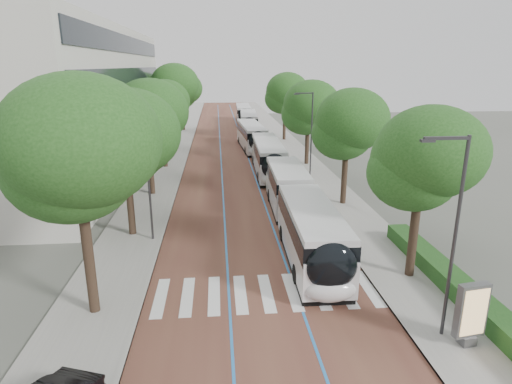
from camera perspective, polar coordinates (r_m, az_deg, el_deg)
The scene contains 22 objects.
ground at distance 20.11m, azimuth 1.17°, elevation -14.75°, with size 160.00×160.00×0.00m, color #51544C.
road at distance 58.06m, azimuth -3.20°, elevation 6.16°, with size 11.00×140.00×0.02m, color #552D26.
sidewalk_left at distance 58.28m, azimuth -10.63°, elevation 5.99°, with size 4.00×140.00×0.12m, color gray.
sidewalk_right at distance 58.78m, azimuth 4.16°, elevation 6.32°, with size 4.00×140.00×0.12m, color gray.
kerb_left at distance 58.13m, azimuth -8.76°, elevation 6.06°, with size 0.20×140.00×0.14m, color gray.
kerb_right at distance 58.50m, azimuth 2.32°, elevation 6.30°, with size 0.20×140.00×0.14m, color gray.
zebra_crossing at distance 20.98m, azimuth 1.42°, elevation -13.25°, with size 10.55×3.60×0.01m.
lane_line_left at distance 58.02m, azimuth -4.79°, elevation 6.14°, with size 0.12×126.00×0.01m, color #246DB6.
lane_line_right at distance 58.13m, azimuth -1.62°, elevation 6.21°, with size 0.12×126.00×0.01m, color #246DB6.
office_building at distance 48.49m, azimuth -26.87°, elevation 10.73°, with size 18.11×40.00×14.00m.
hedge at distance 22.63m, azimuth 25.21°, elevation -11.18°, with size 1.20×14.00×0.80m, color #153C15.
streetlight_near at distance 17.42m, azimuth 24.70°, elevation -3.89°, with size 1.82×0.20×8.00m.
streetlight_far at distance 40.40m, azimuth 7.18°, elevation 8.41°, with size 1.82×0.20×8.00m.
lamp_post_left at distance 26.19m, azimuth -14.16°, elevation 2.06°, with size 0.14×0.14×8.00m, color #333235.
trees_left at distance 42.13m, azimuth -12.98°, elevation 10.88°, with size 6.24×61.16×10.17m.
trees_right at distance 43.14m, azimuth 7.89°, elevation 10.58°, with size 5.99×47.57×8.98m.
lead_bus at distance 26.97m, azimuth 5.84°, elevation -2.63°, with size 2.96×18.45×3.20m.
bus_queued_0 at distance 42.52m, azimuth 1.64°, elevation 4.56°, with size 2.79×12.45×3.20m.
bus_queued_1 at distance 55.27m, azimuth -0.56°, elevation 7.36°, with size 3.17×12.51×3.20m.
bus_queued_2 at distance 68.94m, azimuth -0.99°, elevation 9.19°, with size 3.11×12.50×3.20m.
bus_queued_3 at distance 81.94m, azimuth -1.69°, elevation 10.36°, with size 2.85×12.46×3.20m.
ad_panel at distance 18.61m, azimuth 26.75°, elevation -14.24°, with size 1.28×0.56×2.57m.
Camera 1 is at (-1.95, -17.08, 10.45)m, focal length 30.00 mm.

